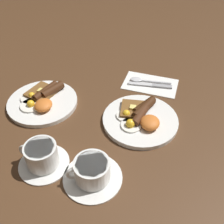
% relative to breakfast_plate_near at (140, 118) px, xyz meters
% --- Properties ---
extents(ground_plane, '(3.00, 3.00, 0.00)m').
position_rel_breakfast_plate_near_xyz_m(ground_plane, '(-0.00, -0.00, -0.01)').
color(ground_plane, '#4C301C').
extents(breakfast_plate_near, '(0.24, 0.24, 0.05)m').
position_rel_breakfast_plate_near_xyz_m(breakfast_plate_near, '(0.00, 0.00, 0.00)').
color(breakfast_plate_near, white).
rests_on(breakfast_plate_near, ground_plane).
extents(breakfast_plate_far, '(0.24, 0.24, 0.04)m').
position_rel_breakfast_plate_near_xyz_m(breakfast_plate_far, '(0.02, 0.35, -0.00)').
color(breakfast_plate_far, white).
rests_on(breakfast_plate_far, ground_plane).
extents(teacup_near, '(0.16, 0.16, 0.07)m').
position_rel_breakfast_plate_near_xyz_m(teacup_near, '(-0.24, 0.09, 0.01)').
color(teacup_near, white).
rests_on(teacup_near, ground_plane).
extents(teacup_far, '(0.14, 0.14, 0.07)m').
position_rel_breakfast_plate_near_xyz_m(teacup_far, '(-0.23, 0.24, 0.02)').
color(teacup_far, white).
rests_on(teacup_far, ground_plane).
extents(napkin, '(0.14, 0.21, 0.01)m').
position_rel_breakfast_plate_near_xyz_m(napkin, '(0.21, -0.01, -0.01)').
color(napkin, white).
rests_on(napkin, ground_plane).
extents(knife, '(0.03, 0.17, 0.01)m').
position_rel_breakfast_plate_near_xyz_m(knife, '(0.20, -0.02, -0.01)').
color(knife, silver).
rests_on(knife, napkin).
extents(spoon, '(0.03, 0.16, 0.01)m').
position_rel_breakfast_plate_near_xyz_m(spoon, '(0.22, 0.03, -0.01)').
color(spoon, silver).
rests_on(spoon, napkin).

